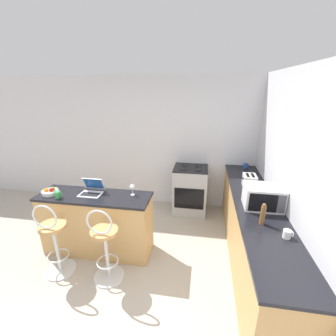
% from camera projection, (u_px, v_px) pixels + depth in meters
% --- Properties ---
extents(ground_plane, '(20.00, 20.00, 0.00)m').
position_uv_depth(ground_plane, '(114.00, 305.00, 2.59)').
color(ground_plane, '#ADA393').
extents(wall_back, '(12.00, 0.06, 2.60)m').
position_uv_depth(wall_back, '(158.00, 143.00, 4.52)').
color(wall_back, silver).
rests_on(wall_back, ground_plane).
extents(wall_right, '(0.06, 12.00, 2.60)m').
position_uv_depth(wall_right, '(327.00, 224.00, 1.85)').
color(wall_right, silver).
rests_on(wall_right, ground_plane).
extents(breakfast_bar, '(1.61, 0.51, 0.93)m').
position_uv_depth(breakfast_bar, '(97.00, 223.00, 3.32)').
color(breakfast_bar, tan).
rests_on(breakfast_bar, ground_plane).
extents(counter_right, '(0.58, 3.06, 0.93)m').
position_uv_depth(counter_right, '(252.00, 232.00, 3.12)').
color(counter_right, tan).
rests_on(counter_right, ground_plane).
extents(bar_stool_near, '(0.40, 0.40, 1.06)m').
position_uv_depth(bar_stool_near, '(54.00, 240.00, 2.89)').
color(bar_stool_near, silver).
rests_on(bar_stool_near, ground_plane).
extents(bar_stool_far, '(0.40, 0.40, 1.06)m').
position_uv_depth(bar_stool_far, '(105.00, 246.00, 2.79)').
color(bar_stool_far, silver).
rests_on(bar_stool_far, ground_plane).
extents(laptop, '(0.31, 0.28, 0.21)m').
position_uv_depth(laptop, '(92.00, 190.00, 3.21)').
color(laptop, silver).
rests_on(laptop, breakfast_bar).
extents(microwave, '(0.46, 0.34, 0.29)m').
position_uv_depth(microwave, '(263.00, 197.00, 2.80)').
color(microwave, white).
rests_on(microwave, counter_right).
extents(toaster, '(0.20, 0.24, 0.19)m').
position_uv_depth(toaster, '(249.00, 181.00, 3.40)').
color(toaster, silver).
rests_on(toaster, counter_right).
extents(stove_range, '(0.64, 0.56, 0.94)m').
position_uv_depth(stove_range, '(190.00, 190.00, 4.40)').
color(stove_range, '#9EA3A8').
rests_on(stove_range, ground_plane).
extents(mug_white, '(0.09, 0.08, 0.09)m').
position_uv_depth(mug_white, '(287.00, 234.00, 2.25)').
color(mug_white, white).
rests_on(mug_white, counter_right).
extents(mug_blue, '(0.09, 0.07, 0.09)m').
position_uv_depth(mug_blue, '(246.00, 166.00, 4.22)').
color(mug_blue, '#2D51AD').
rests_on(mug_blue, counter_right).
extents(pepper_mill, '(0.06, 0.06, 0.25)m').
position_uv_depth(pepper_mill, '(263.00, 214.00, 2.46)').
color(pepper_mill, brown).
rests_on(pepper_mill, counter_right).
extents(mug_green, '(0.10, 0.08, 0.09)m').
position_uv_depth(mug_green, '(58.00, 195.00, 3.07)').
color(mug_green, '#338447').
rests_on(mug_green, breakfast_bar).
extents(fruit_bowl, '(0.22, 0.22, 0.11)m').
position_uv_depth(fruit_bowl, '(50.00, 192.00, 3.18)').
color(fruit_bowl, silver).
rests_on(fruit_bowl, breakfast_bar).
extents(wine_glass_short, '(0.08, 0.08, 0.16)m').
position_uv_depth(wine_glass_short, '(132.00, 187.00, 3.13)').
color(wine_glass_short, silver).
rests_on(wine_glass_short, breakfast_bar).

